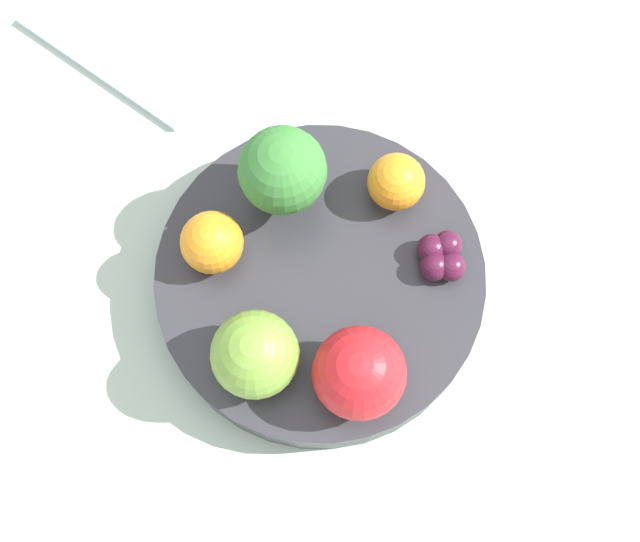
# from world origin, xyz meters

# --- Properties ---
(ground_plane) EXTENTS (6.00, 6.00, 0.00)m
(ground_plane) POSITION_xyz_m (0.00, 0.00, 0.00)
(ground_plane) COLOR gray
(table_surface) EXTENTS (1.20, 1.20, 0.02)m
(table_surface) POSITION_xyz_m (0.00, 0.00, 0.01)
(table_surface) COLOR #B2C6B2
(table_surface) RESTS_ON ground_plane
(bowl) EXTENTS (0.22, 0.22, 0.04)m
(bowl) POSITION_xyz_m (0.00, 0.00, 0.04)
(bowl) COLOR #2D2D33
(bowl) RESTS_ON table_surface
(broccoli) EXTENTS (0.06, 0.06, 0.07)m
(broccoli) POSITION_xyz_m (0.05, -0.03, 0.10)
(broccoli) COLOR #8CB76B
(broccoli) RESTS_ON bowl
(apple_red) EXTENTS (0.06, 0.06, 0.06)m
(apple_red) POSITION_xyz_m (-0.06, 0.04, 0.08)
(apple_red) COLOR red
(apple_red) RESTS_ON bowl
(apple_green) EXTENTS (0.06, 0.06, 0.06)m
(apple_green) POSITION_xyz_m (-0.01, 0.07, 0.08)
(apple_green) COLOR olive
(apple_green) RESTS_ON bowl
(orange_front) EXTENTS (0.04, 0.04, 0.04)m
(orange_front) POSITION_xyz_m (0.06, 0.03, 0.08)
(orange_front) COLOR orange
(orange_front) RESTS_ON bowl
(orange_back) EXTENTS (0.04, 0.04, 0.04)m
(orange_back) POSITION_xyz_m (0.00, -0.08, 0.07)
(orange_back) COLOR orange
(orange_back) RESTS_ON bowl
(grape_cluster) EXTENTS (0.04, 0.04, 0.02)m
(grape_cluster) POSITION_xyz_m (-0.05, -0.06, 0.07)
(grape_cluster) COLOR #47142D
(grape_cluster) RESTS_ON bowl
(napkin) EXTENTS (0.16, 0.13, 0.01)m
(napkin) POSITION_xyz_m (0.24, -0.07, 0.02)
(napkin) COLOR silver
(napkin) RESTS_ON table_surface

